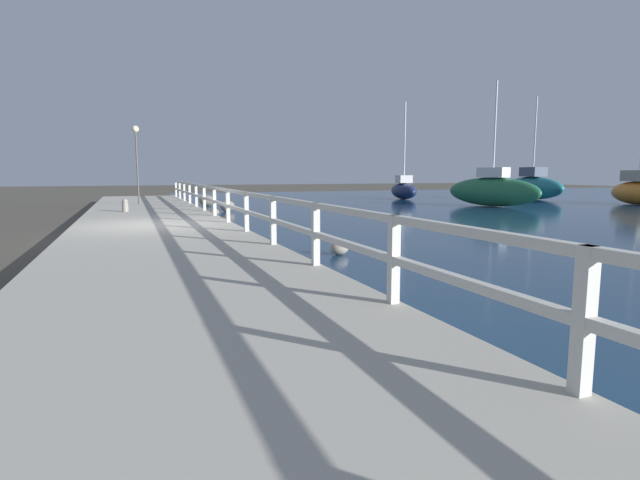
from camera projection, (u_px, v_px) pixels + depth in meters
ground_plane at (155, 237)px, 13.13m from camera, size 120.00×120.00×0.00m
dock_walkway at (155, 231)px, 13.11m from camera, size 4.06×36.00×0.34m
railing at (228, 200)px, 13.69m from camera, size 0.10×32.50×0.92m
boulder_near_dock at (339, 248)px, 10.30m from camera, size 0.39×0.35×0.29m
boulder_far_strip at (207, 200)px, 25.71m from camera, size 0.77×0.69×0.58m
boulder_downstream at (214, 212)px, 19.81m from camera, size 0.37×0.34×0.28m
boulder_water_edge at (227, 206)px, 22.05m from camera, size 0.64×0.58×0.48m
mooring_bollard at (125, 205)px, 17.53m from camera, size 0.21×0.21×0.46m
dock_lamp at (136, 144)px, 21.40m from camera, size 0.29×0.29×3.36m
sailboat_teal at (532, 186)px, 32.44m from camera, size 1.98×5.71×6.56m
sailboat_navy at (404, 190)px, 32.36m from camera, size 1.75×3.59×6.18m
sailboat_green at (492, 190)px, 25.37m from camera, size 2.32×5.46×6.23m
sailboat_orange at (638, 191)px, 26.70m from camera, size 2.65×4.26×7.08m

